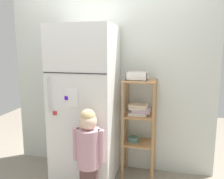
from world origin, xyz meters
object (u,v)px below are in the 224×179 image
at_px(pantry_shelf_unit, 139,119).
at_px(fruit_bin, 137,77).
at_px(child_standing, 89,148).
at_px(refrigerator, 86,105).

xyz_separation_m(pantry_shelf_unit, fruit_bin, (-0.03, 0.01, 0.51)).
bearing_deg(child_standing, refrigerator, 111.99).
bearing_deg(refrigerator, pantry_shelf_unit, 14.75).
xyz_separation_m(child_standing, fruit_bin, (0.39, 0.65, 0.63)).
distance_m(pantry_shelf_unit, fruit_bin, 0.51).
bearing_deg(pantry_shelf_unit, fruit_bin, 157.08).
bearing_deg(child_standing, pantry_shelf_unit, 57.21).
xyz_separation_m(refrigerator, pantry_shelf_unit, (0.61, 0.16, -0.18)).
bearing_deg(refrigerator, child_standing, -68.01).
distance_m(child_standing, pantry_shelf_unit, 0.77).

